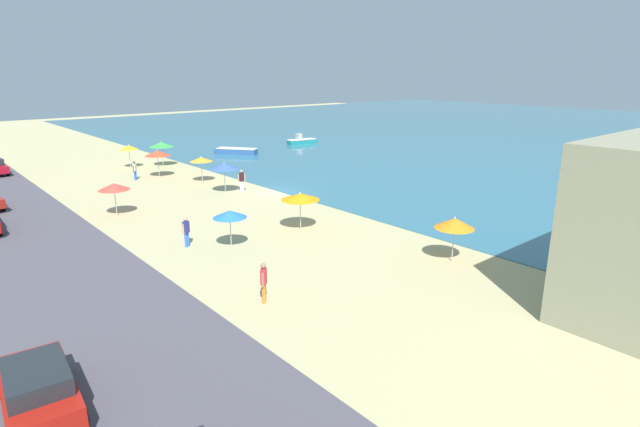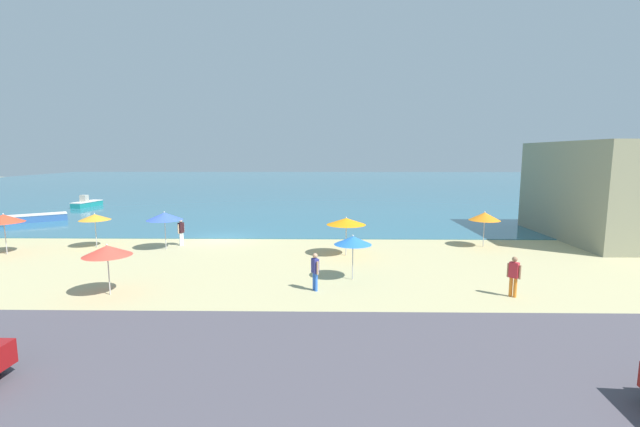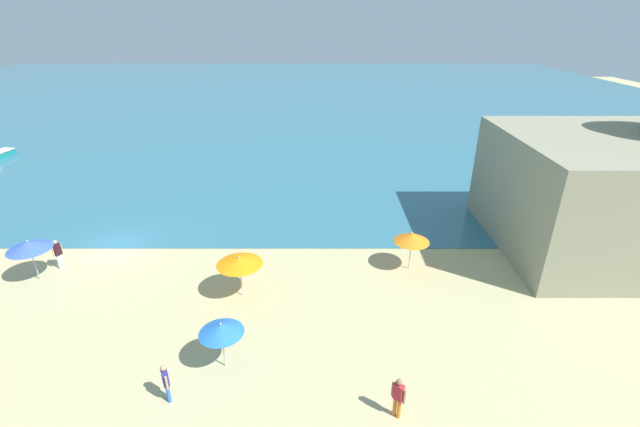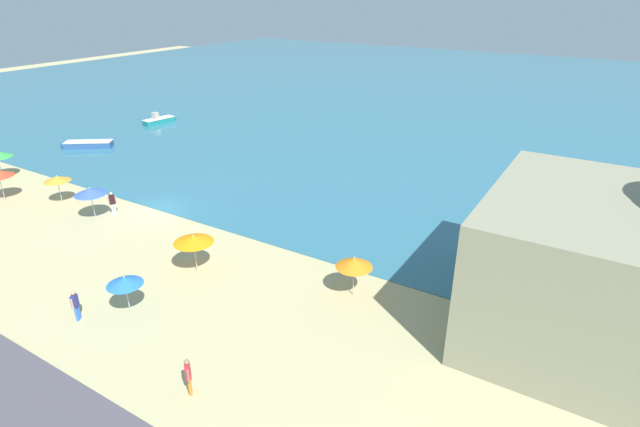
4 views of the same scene
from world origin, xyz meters
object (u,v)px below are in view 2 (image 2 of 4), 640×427
skiff_nearshore (36,218)px  beach_umbrella_7 (95,217)px  beach_umbrella_2 (164,216)px  beach_umbrella_1 (3,218)px  bather_3 (181,231)px  beach_umbrella_0 (107,251)px  bather_2 (514,274)px  beach_umbrella_4 (485,216)px  beach_umbrella_3 (346,221)px  beach_umbrella_8 (353,240)px  bather_1 (315,270)px  skiff_offshore (87,203)px

skiff_nearshore → beach_umbrella_7: bearing=-42.9°
beach_umbrella_2 → beach_umbrella_7: beach_umbrella_2 is taller
beach_umbrella_1 → beach_umbrella_2: (9.02, 1.46, -0.06)m
bather_3 → skiff_nearshore: bather_3 is taller
beach_umbrella_0 → bather_3: size_ratio=1.26×
skiff_nearshore → bather_2: bearing=-29.9°
beach_umbrella_0 → beach_umbrella_4: 21.65m
beach_umbrella_4 → beach_umbrella_3: bearing=-164.2°
beach_umbrella_8 → bather_3: size_ratio=1.24×
beach_umbrella_3 → skiff_nearshore: bearing=155.9°
beach_umbrella_8 → skiff_nearshore: bearing=147.9°
beach_umbrella_2 → beach_umbrella_3: 11.32m
beach_umbrella_1 → beach_umbrella_7: (4.36, 1.95, -0.20)m
bather_1 → beach_umbrella_8: bearing=44.4°
skiff_offshore → bather_3: bearing=-48.9°
beach_umbrella_3 → skiff_nearshore: (-26.65, 11.95, -1.66)m
beach_umbrella_0 → beach_umbrella_4: (19.32, 9.77, 0.06)m
bather_2 → beach_umbrella_3: bearing=132.7°
bather_2 → bather_3: bearing=150.4°
beach_umbrella_1 → skiff_nearshore: 13.69m
beach_umbrella_4 → beach_umbrella_7: size_ratio=1.04×
beach_umbrella_2 → beach_umbrella_4: bearing=3.1°
beach_umbrella_1 → bather_2: beach_umbrella_1 is taller
beach_umbrella_7 → bather_3: bearing=7.2°
beach_umbrella_1 → beach_umbrella_0: bearing=-36.2°
beach_umbrella_0 → bather_1: beach_umbrella_0 is taller
skiff_offshore → beach_umbrella_8: bearing=-44.2°
beach_umbrella_2 → skiff_nearshore: beach_umbrella_2 is taller
beach_umbrella_3 → beach_umbrella_4: bearing=15.8°
beach_umbrella_0 → beach_umbrella_2: 8.72m
beach_umbrella_4 → beach_umbrella_7: (-24.84, -0.60, -0.02)m
beach_umbrella_8 → bather_2: beach_umbrella_8 is taller
skiff_offshore → bather_1: bearing=-47.8°
beach_umbrella_7 → skiff_offshore: bearing=120.6°
beach_umbrella_4 → skiff_offshore: size_ratio=0.54×
skiff_nearshore → beach_umbrella_1: bearing=-61.8°
beach_umbrella_7 → bather_1: beach_umbrella_7 is taller
beach_umbrella_7 → skiff_nearshore: 14.80m
beach_umbrella_8 → bather_2: bearing=-20.0°
bather_2 → beach_umbrella_1: bearing=165.0°
beach_umbrella_0 → bather_3: beach_umbrella_0 is taller
beach_umbrella_2 → bather_1: 12.53m
beach_umbrella_4 → beach_umbrella_0: bearing=-153.2°
beach_umbrella_3 → beach_umbrella_7: bearing=173.1°
beach_umbrella_2 → beach_umbrella_4: 20.21m
beach_umbrella_1 → beach_umbrella_7: size_ratio=1.11×
beach_umbrella_0 → beach_umbrella_7: size_ratio=1.00×
bather_3 → skiff_offshore: (-17.49, 20.02, -0.56)m
beach_umbrella_1 → bather_3: beach_umbrella_1 is taller
beach_umbrella_0 → beach_umbrella_2: bearing=95.7°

